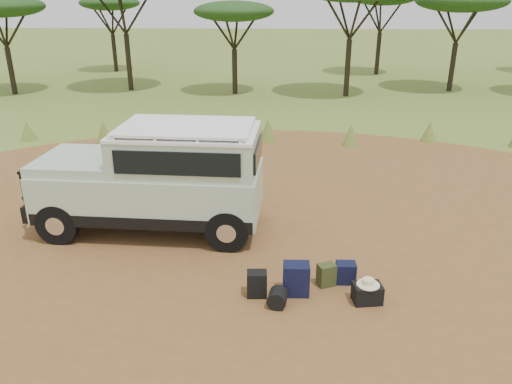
{
  "coord_description": "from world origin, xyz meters",
  "views": [
    {
      "loc": [
        0.34,
        -9.18,
        5.2
      ],
      "look_at": [
        -0.11,
        1.25,
        1.0
      ],
      "focal_mm": 35.0,
      "sensor_mm": 36.0,
      "label": 1
    }
  ],
  "objects_px": {
    "walking_staff": "(157,195)",
    "duffel_navy": "(346,273)",
    "backpack_olive": "(326,275)",
    "safari_vehicle": "(158,180)",
    "backpack_black": "(257,284)",
    "backpack_navy": "(296,279)",
    "hard_case": "(367,293)"
  },
  "relations": [
    {
      "from": "backpack_black",
      "to": "backpack_olive",
      "type": "xyz_separation_m",
      "value": [
        1.3,
        0.41,
        -0.02
      ]
    },
    {
      "from": "backpack_navy",
      "to": "backpack_olive",
      "type": "distance_m",
      "value": 0.67
    },
    {
      "from": "duffel_navy",
      "to": "hard_case",
      "type": "relative_size",
      "value": 0.84
    },
    {
      "from": "safari_vehicle",
      "to": "hard_case",
      "type": "xyz_separation_m",
      "value": [
        4.36,
        -2.82,
        -1.04
      ]
    },
    {
      "from": "walking_staff",
      "to": "duffel_navy",
      "type": "relative_size",
      "value": 3.97
    },
    {
      "from": "hard_case",
      "to": "backpack_olive",
      "type": "bearing_deg",
      "value": 134.47
    },
    {
      "from": "backpack_black",
      "to": "backpack_navy",
      "type": "distance_m",
      "value": 0.73
    },
    {
      "from": "safari_vehicle",
      "to": "backpack_olive",
      "type": "xyz_separation_m",
      "value": [
        3.67,
        -2.29,
        -0.99
      ]
    },
    {
      "from": "walking_staff",
      "to": "duffel_navy",
      "type": "distance_m",
      "value": 4.8
    },
    {
      "from": "duffel_navy",
      "to": "hard_case",
      "type": "height_order",
      "value": "duffel_navy"
    },
    {
      "from": "backpack_navy",
      "to": "hard_case",
      "type": "relative_size",
      "value": 1.25
    },
    {
      "from": "backpack_black",
      "to": "backpack_navy",
      "type": "relative_size",
      "value": 0.79
    },
    {
      "from": "safari_vehicle",
      "to": "hard_case",
      "type": "relative_size",
      "value": 10.6
    },
    {
      "from": "safari_vehicle",
      "to": "backpack_black",
      "type": "xyz_separation_m",
      "value": [
        2.37,
        -2.7,
        -0.97
      ]
    },
    {
      "from": "hard_case",
      "to": "safari_vehicle",
      "type": "bearing_deg",
      "value": 138.81
    },
    {
      "from": "safari_vehicle",
      "to": "backpack_black",
      "type": "relative_size",
      "value": 10.73
    },
    {
      "from": "backpack_black",
      "to": "hard_case",
      "type": "xyz_separation_m",
      "value": [
        1.99,
        -0.11,
        -0.07
      ]
    },
    {
      "from": "backpack_olive",
      "to": "backpack_black",
      "type": "bearing_deg",
      "value": 174.63
    },
    {
      "from": "backpack_olive",
      "to": "duffel_navy",
      "type": "xyz_separation_m",
      "value": [
        0.38,
        0.12,
        -0.01
      ]
    },
    {
      "from": "safari_vehicle",
      "to": "backpack_navy",
      "type": "bearing_deg",
      "value": -37.42
    },
    {
      "from": "walking_staff",
      "to": "backpack_navy",
      "type": "relative_size",
      "value": 2.66
    },
    {
      "from": "safari_vehicle",
      "to": "walking_staff",
      "type": "bearing_deg",
      "value": 122.62
    },
    {
      "from": "walking_staff",
      "to": "backpack_black",
      "type": "xyz_separation_m",
      "value": [
        2.47,
        -2.88,
        -0.54
      ]
    },
    {
      "from": "duffel_navy",
      "to": "hard_case",
      "type": "distance_m",
      "value": 0.71
    },
    {
      "from": "backpack_navy",
      "to": "backpack_olive",
      "type": "xyz_separation_m",
      "value": [
        0.58,
        0.32,
        -0.09
      ]
    },
    {
      "from": "backpack_olive",
      "to": "hard_case",
      "type": "height_order",
      "value": "backpack_olive"
    },
    {
      "from": "walking_staff",
      "to": "backpack_olive",
      "type": "height_order",
      "value": "walking_staff"
    },
    {
      "from": "walking_staff",
      "to": "hard_case",
      "type": "height_order",
      "value": "walking_staff"
    },
    {
      "from": "backpack_olive",
      "to": "duffel_navy",
      "type": "height_order",
      "value": "backpack_olive"
    },
    {
      "from": "safari_vehicle",
      "to": "backpack_black",
      "type": "distance_m",
      "value": 3.72
    },
    {
      "from": "walking_staff",
      "to": "backpack_navy",
      "type": "xyz_separation_m",
      "value": [
        3.19,
        -2.79,
        -0.48
      ]
    },
    {
      "from": "safari_vehicle",
      "to": "backpack_olive",
      "type": "bearing_deg",
      "value": -29.22
    }
  ]
}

